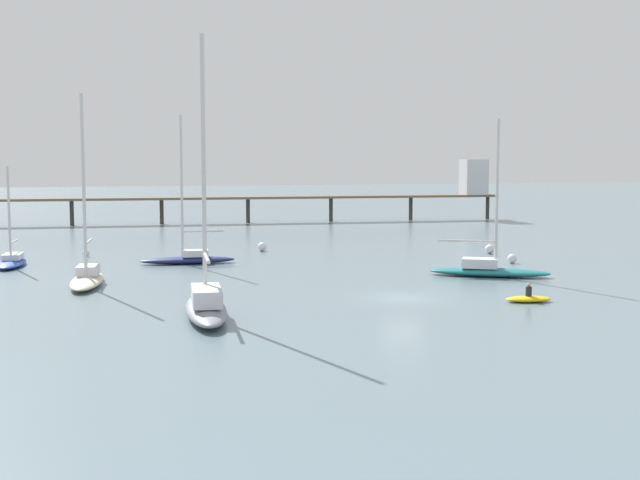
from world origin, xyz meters
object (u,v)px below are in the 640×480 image
pier (345,189)px  mooring_buoy_inner (262,247)px  sailboat_blue (12,260)px  sailboat_cream (87,275)px  dinghy_yellow (529,298)px  sailboat_navy (189,255)px  sailboat_teal (488,267)px  mooring_buoy_far (490,249)px  sailboat_gray (206,301)px  mooring_buoy_mid (86,253)px  mooring_buoy_near (512,259)px

pier → mooring_buoy_inner: size_ratio=84.24×
sailboat_blue → sailboat_cream: size_ratio=0.62×
pier → dinghy_yellow: size_ratio=23.86×
sailboat_navy → dinghy_yellow: 28.68m
pier → dinghy_yellow: pier is taller
sailboat_teal → dinghy_yellow: (-2.27, -10.36, -0.42)m
sailboat_navy → mooring_buoy_far: bearing=1.3°
mooring_buoy_far → sailboat_blue: bearing=178.4°
sailboat_teal → mooring_buoy_far: (6.21, 12.76, -0.22)m
sailboat_gray → mooring_buoy_far: (27.33, 23.38, -0.45)m
sailboat_navy → sailboat_teal: (20.05, -12.14, -0.06)m
sailboat_teal → mooring_buoy_mid: bearing=145.7°
dinghy_yellow → sailboat_gray: bearing=-179.2°
mooring_buoy_mid → dinghy_yellow: bearing=-48.8°
sailboat_cream → mooring_buoy_far: (33.76, 10.38, -0.29)m
dinghy_yellow → sailboat_cream: bearing=153.2°
pier → mooring_buoy_inner: pier is taller
sailboat_blue → dinghy_yellow: sailboat_blue is taller
sailboat_gray → mooring_buoy_mid: (-6.99, 29.78, -0.56)m
sailboat_teal → mooring_buoy_inner: size_ratio=13.82×
sailboat_teal → mooring_buoy_near: sailboat_teal is taller
sailboat_cream → sailboat_blue: bearing=117.5°
sailboat_teal → mooring_buoy_far: size_ratio=13.48×
sailboat_blue → mooring_buoy_inner: 21.42m
sailboat_navy → mooring_buoy_near: bearing=-13.4°
mooring_buoy_inner → mooring_buoy_far: mooring_buoy_far is taller
sailboat_cream → mooring_buoy_inner: (14.70, 17.10, -0.30)m
mooring_buoy_mid → sailboat_teal: bearing=-34.3°
sailboat_cream → mooring_buoy_mid: size_ratio=20.64×
sailboat_teal → pier: bearing=85.7°
mooring_buoy_inner → mooring_buoy_far: (19.05, -6.72, 0.01)m
sailboat_teal → mooring_buoy_mid: sailboat_teal is taller
sailboat_gray → sailboat_teal: size_ratio=1.33×
mooring_buoy_mid → mooring_buoy_inner: (15.27, 0.33, 0.10)m
dinghy_yellow → mooring_buoy_inner: (-10.57, 29.84, 0.19)m
sailboat_gray → sailboat_teal: bearing=26.7°
pier → sailboat_navy: sailboat_navy is taller
pier → sailboat_cream: sailboat_cream is taller
sailboat_blue → pier: bearing=45.3°
mooring_buoy_near → mooring_buoy_inner: mooring_buoy_inner is taller
sailboat_teal → sailboat_gray: bearing=-153.3°
sailboat_blue → sailboat_navy: size_ratio=0.66×
mooring_buoy_inner → mooring_buoy_near: bearing=-36.6°
sailboat_teal → mooring_buoy_far: 14.19m
pier → mooring_buoy_far: bearing=-86.5°
sailboat_cream → mooring_buoy_mid: (-0.57, 16.77, -0.40)m
pier → dinghy_yellow: (-6.11, -62.00, -3.99)m
sailboat_teal → mooring_buoy_mid: size_ratio=18.32×
sailboat_navy → mooring_buoy_near: 25.79m
dinghy_yellow → mooring_buoy_far: size_ratio=3.44×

